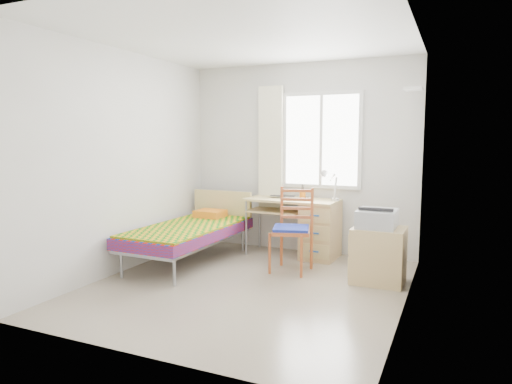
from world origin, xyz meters
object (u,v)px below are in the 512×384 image
Objects in this scene: cabinet at (378,255)px; desk at (315,227)px; bed at (191,231)px; printer at (377,218)px; chair at (293,224)px.

desk is at bearing 142.80° from cabinet.
printer is at bearing 4.81° from bed.
desk is 1.18m from printer.
chair is at bearing 8.09° from bed.
printer is at bearing -17.46° from chair.
desk is at bearing 67.41° from chair.
printer is (-0.03, 0.03, 0.41)m from cabinet.
bed reaches higher than printer.
desk is 1.19m from cabinet.
printer reaches higher than desk.
chair is (-0.07, -0.68, 0.14)m from desk.
chair is at bearing -93.53° from desk.
printer is at bearing 136.54° from cabinet.
chair is 2.13× the size of printer.
desk is at bearing 32.41° from bed.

